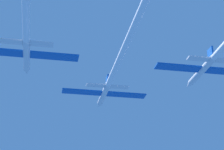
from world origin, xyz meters
TOP-DOWN VIEW (x-y plane):
  - jet_lead at (0.77, -21.89)m, footprint 16.08×67.05m

SIDE VIEW (x-z plane):
  - jet_lead at x=0.77m, z-range -0.61..2.06m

